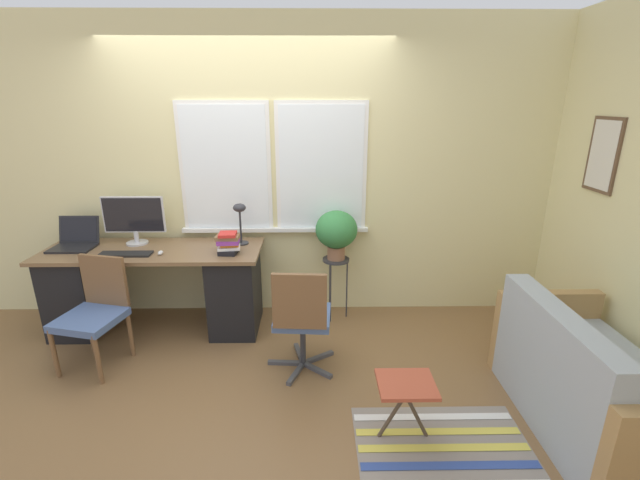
{
  "coord_description": "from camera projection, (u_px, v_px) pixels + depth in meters",
  "views": [
    {
      "loc": [
        0.56,
        -3.19,
        2.0
      ],
      "look_at": [
        0.61,
        0.16,
        0.89
      ],
      "focal_mm": 24.0,
      "sensor_mm": 36.0,
      "label": 1
    }
  ],
  "objects": [
    {
      "name": "ground_plane",
      "position": [
        249.0,
        346.0,
        3.64
      ],
      "size": [
        14.0,
        14.0,
        0.0
      ],
      "primitive_type": "plane",
      "color": "brown"
    },
    {
      "name": "wall_back_with_window",
      "position": [
        254.0,
        174.0,
        3.91
      ],
      "size": [
        9.0,
        0.12,
        2.7
      ],
      "color": "beige",
      "rests_on": "ground_plane"
    },
    {
      "name": "wall_right_with_picture",
      "position": [
        605.0,
        188.0,
        3.26
      ],
      "size": [
        0.08,
        9.0,
        2.7
      ],
      "color": "beige",
      "rests_on": "ground_plane"
    },
    {
      "name": "desk",
      "position": [
        157.0,
        287.0,
        3.81
      ],
      "size": [
        1.87,
        0.65,
        0.76
      ],
      "color": "brown",
      "rests_on": "ground_plane"
    },
    {
      "name": "laptop",
      "position": [
        75.0,
        241.0,
        3.73
      ],
      "size": [
        0.35,
        0.32,
        0.25
      ],
      "color": "black",
      "rests_on": "desk"
    },
    {
      "name": "monitor",
      "position": [
        134.0,
        218.0,
        3.77
      ],
      "size": [
        0.54,
        0.19,
        0.43
      ],
      "color": "silver",
      "rests_on": "desk"
    },
    {
      "name": "keyboard",
      "position": [
        125.0,
        254.0,
        3.56
      ],
      "size": [
        0.43,
        0.13,
        0.02
      ],
      "color": "black",
      "rests_on": "desk"
    },
    {
      "name": "mouse",
      "position": [
        160.0,
        253.0,
        3.56
      ],
      "size": [
        0.04,
        0.07,
        0.03
      ],
      "color": "silver",
      "rests_on": "desk"
    },
    {
      "name": "desk_lamp",
      "position": [
        240.0,
        215.0,
        3.76
      ],
      "size": [
        0.13,
        0.13,
        0.37
      ],
      "color": "#2D2D33",
      "rests_on": "desk"
    },
    {
      "name": "book_stack",
      "position": [
        228.0,
        243.0,
        3.57
      ],
      "size": [
        0.2,
        0.17,
        0.18
      ],
      "color": "black",
      "rests_on": "desk"
    },
    {
      "name": "desk_chair_wooden",
      "position": [
        95.0,
        310.0,
        3.29
      ],
      "size": [
        0.51,
        0.52,
        0.84
      ],
      "rotation": [
        0.0,
        0.0,
        -0.24
      ],
      "color": "brown",
      "rests_on": "ground_plane"
    },
    {
      "name": "office_chair_swivel",
      "position": [
        302.0,
        318.0,
        3.17
      ],
      "size": [
        0.53,
        0.54,
        0.87
      ],
      "rotation": [
        0.0,
        0.0,
        3.08
      ],
      "color": "#47474C",
      "rests_on": "ground_plane"
    },
    {
      "name": "couch_loveseat",
      "position": [
        589.0,
        387.0,
        2.67
      ],
      "size": [
        0.76,
        1.35,
        0.81
      ],
      "rotation": [
        0.0,
        0.0,
        1.57
      ],
      "color": "#9EA8B2",
      "rests_on": "ground_plane"
    },
    {
      "name": "plant_stand",
      "position": [
        336.0,
        266.0,
        3.96
      ],
      "size": [
        0.25,
        0.25,
        0.6
      ],
      "color": "#333338",
      "rests_on": "ground_plane"
    },
    {
      "name": "potted_plant",
      "position": [
        336.0,
        231.0,
        3.86
      ],
      "size": [
        0.38,
        0.38,
        0.45
      ],
      "color": "#9E6B4C",
      "rests_on": "plant_stand"
    },
    {
      "name": "floor_rug_striped",
      "position": [
        444.0,
        448.0,
        2.57
      ],
      "size": [
        1.05,
        0.72,
        0.01
      ],
      "color": "gray",
      "rests_on": "ground_plane"
    },
    {
      "name": "folding_stool",
      "position": [
        406.0,
        389.0,
        2.56
      ],
      "size": [
        0.34,
        0.29,
        0.4
      ],
      "color": "#B24C33",
      "rests_on": "ground_plane"
    }
  ]
}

